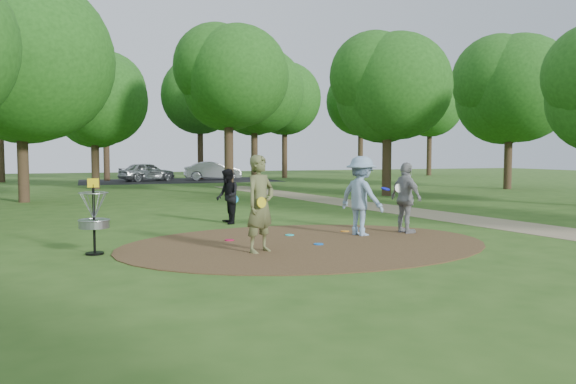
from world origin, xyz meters
name	(u,v)px	position (x,y,z in m)	size (l,w,h in m)	color
ground	(306,244)	(0.00, 0.00, 0.00)	(100.00, 100.00, 0.00)	#2D5119
dirt_clearing	(306,244)	(0.00, 0.00, 0.01)	(8.40, 8.40, 0.02)	#47301C
footpath	(483,222)	(6.50, 2.00, 0.01)	(2.00, 40.00, 0.01)	#8C7A5B
parking_lot	(179,181)	(2.00, 30.00, 0.00)	(14.00, 8.00, 0.01)	black
player_observer_with_disc	(260,204)	(-1.29, -0.67, 1.01)	(0.88, 0.79, 2.01)	#5D6238
player_throwing_with_disc	(361,196)	(1.76, 0.74, 0.99)	(1.42, 1.46, 1.97)	#83A2C3
player_walking_with_disc	(228,196)	(-0.78, 4.15, 0.80)	(0.62, 0.78, 1.60)	black
player_waiting_with_disc	(406,198)	(3.01, 0.69, 0.91)	(0.61, 1.12, 1.82)	gray
disc_ground_cyan	(290,235)	(0.07, 1.28, 0.03)	(0.22, 0.22, 0.02)	#1BD5D8
disc_ground_blue	(319,244)	(0.20, -0.23, 0.03)	(0.22, 0.22, 0.02)	blue
disc_ground_red	(229,240)	(-1.52, 1.01, 0.03)	(0.22, 0.22, 0.02)	#C51344
car_left	(147,172)	(-0.30, 30.14, 0.68)	(1.61, 4.00, 1.36)	#9EA2A5
car_right	(213,171)	(4.50, 29.94, 0.70)	(1.47, 4.23, 1.39)	#9FA0A6
disc_ground_orange	(345,231)	(1.65, 1.43, 0.03)	(0.22, 0.22, 0.02)	orange
disc_golf_basket	(94,211)	(-4.50, 0.30, 0.87)	(0.63, 0.63, 1.54)	black
tree_ring	(282,66)	(2.29, 8.10, 5.25)	(37.17, 45.42, 9.02)	#332316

